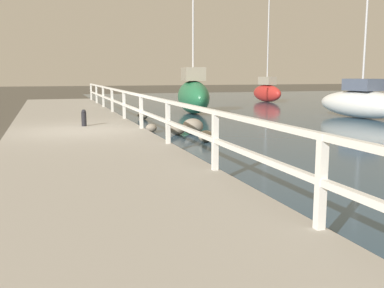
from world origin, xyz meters
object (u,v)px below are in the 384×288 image
Objects in this scene: mooring_bollard at (84,118)px; sailboat_red at (267,91)px; sailboat_green at (193,95)px; sailboat_white at (362,102)px.

sailboat_red is at bearing 44.22° from mooring_bollard.
mooring_bollard is 8.23m from sailboat_green.
mooring_bollard is 0.09× the size of sailboat_green.
sailboat_white is at bearing -101.82° from sailboat_red.
sailboat_green is at bearing 136.68° from sailboat_white.
mooring_bollard is at bearing -140.77° from sailboat_red.
sailboat_red is at bearing 50.18° from sailboat_green.
sailboat_white is 0.93× the size of sailboat_green.
sailboat_green is 10.53m from sailboat_red.
sailboat_white is 7.75m from sailboat_green.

